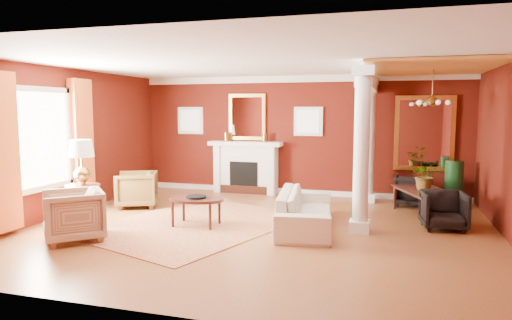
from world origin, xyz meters
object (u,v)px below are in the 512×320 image
(armchair_stripe, at_px, (73,213))
(coffee_table, at_px, (196,200))
(dining_table, at_px, (427,196))
(sofa, at_px, (305,203))
(side_table, at_px, (82,167))
(armchair_leopard, at_px, (136,188))

(armchair_stripe, relative_size, coffee_table, 0.89)
(coffee_table, relative_size, dining_table, 0.68)
(sofa, bearing_deg, side_table, 94.10)
(armchair_leopard, bearing_deg, armchair_stripe, -15.42)
(coffee_table, distance_m, side_table, 2.18)
(sofa, relative_size, armchair_stripe, 2.53)
(sofa, xyz_separation_m, armchair_stripe, (-3.42, -1.79, 0.00))
(sofa, distance_m, dining_table, 2.62)
(armchair_stripe, height_order, dining_table, armchair_stripe)
(armchair_leopard, bearing_deg, side_table, -29.98)
(dining_table, bearing_deg, armchair_leopard, 77.27)
(armchair_stripe, bearing_deg, sofa, 75.18)
(coffee_table, distance_m, dining_table, 4.47)
(side_table, distance_m, dining_table, 6.55)
(sofa, height_order, armchair_leopard, sofa)
(armchair_stripe, xyz_separation_m, dining_table, (5.54, 3.33, -0.04))
(sofa, distance_m, armchair_leopard, 3.86)
(armchair_stripe, distance_m, dining_table, 6.46)
(armchair_leopard, xyz_separation_m, coffee_table, (1.89, -1.13, 0.05))
(armchair_leopard, xyz_separation_m, armchair_stripe, (0.37, -2.52, 0.03))
(armchair_stripe, height_order, coffee_table, armchair_stripe)
(side_table, bearing_deg, dining_table, 21.26)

